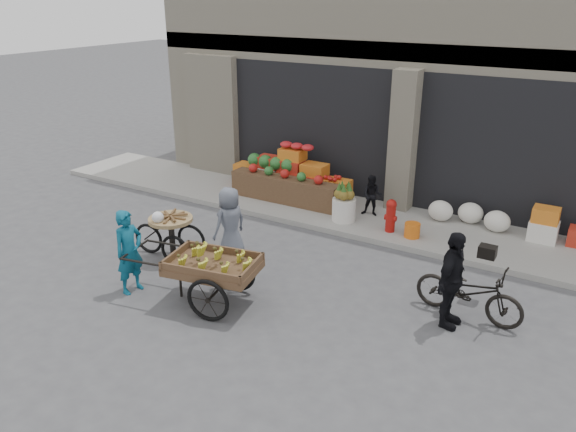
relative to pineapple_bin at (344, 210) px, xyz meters
The scene contains 15 objects.
ground 3.70m from the pineapple_bin, 78.23° to the right, with size 80.00×80.00×0.00m, color #424244.
sidewalk 0.95m from the pineapple_bin, 33.69° to the left, with size 18.00×2.20×0.12m, color gray.
building 5.41m from the pineapple_bin, 80.40° to the left, with size 14.00×6.45×7.00m.
fruit_display 1.92m from the pineapple_bin, 155.76° to the left, with size 3.10×1.12×1.24m.
pineapple_bin is the anchor object (origin of this frame).
fire_hydrant 1.11m from the pineapple_bin, ahead, with size 0.22×0.22×0.71m.
orange_bucket 1.61m from the pineapple_bin, ahead, with size 0.32×0.32×0.30m, color orange.
right_bay_goods 3.54m from the pineapple_bin, 18.10° to the left, with size 3.35×0.60×0.70m.
seated_person 0.75m from the pineapple_bin, 56.31° to the left, with size 0.45×0.35×0.93m, color black.
banana_cart 4.18m from the pineapple_bin, 96.05° to the right, with size 2.59×1.41×1.02m.
vendor_woman 4.89m from the pineapple_bin, 112.45° to the right, with size 0.54×0.36×1.48m, color #0E546F.
tricycle_cart 3.83m from the pineapple_bin, 124.22° to the right, with size 1.45×0.95×0.95m.
vendor_grey 2.86m from the pineapple_bin, 114.26° to the right, with size 0.70×0.46×1.44m, color slate.
bicycle 4.09m from the pineapple_bin, 35.88° to the right, with size 0.60×1.72×0.90m, color black.
cyclist 4.20m from the pineapple_bin, 41.94° to the right, with size 0.91×0.38×1.56m, color black.
Camera 1 is at (4.07, -6.88, 4.83)m, focal length 35.00 mm.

